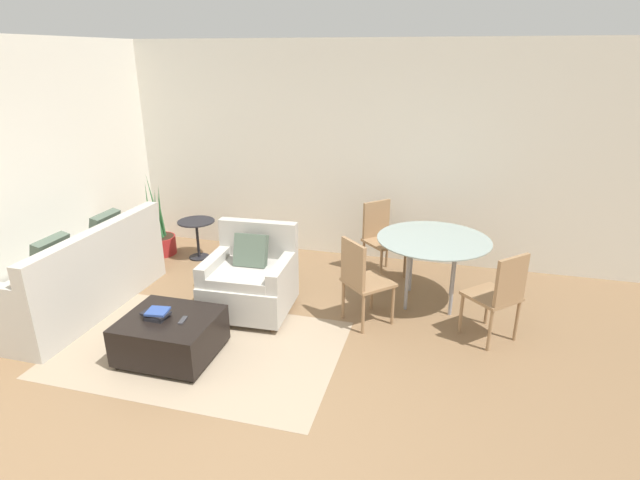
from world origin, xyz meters
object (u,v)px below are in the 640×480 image
(side_table, at_px, (197,232))
(dining_chair_far_left, at_px, (381,233))
(potted_plant, at_px, (160,240))
(dining_chair_near_right, at_px, (500,292))
(ottoman, at_px, (171,335))
(tv_remote_primary, at_px, (183,320))
(armchair, at_px, (250,280))
(dining_table, at_px, (433,245))
(dining_chair_near_left, at_px, (361,277))
(couch, at_px, (80,280))
(book_stack, at_px, (157,314))

(side_table, distance_m, dining_chair_far_left, 2.42)
(potted_plant, xyz_separation_m, dining_chair_near_right, (4.28, -1.15, 0.32))
(ottoman, xyz_separation_m, tv_remote_primary, (0.15, -0.01, 0.18))
(dining_chair_far_left, bearing_deg, armchair, -131.21)
(ottoman, xyz_separation_m, dining_chair_far_left, (1.53, 2.31, 0.30))
(dining_table, relative_size, dining_chair_near_left, 1.32)
(side_table, height_order, dining_chair_near_left, dining_chair_near_left)
(dining_chair_near_right, bearing_deg, armchair, -179.19)
(armchair, xyz_separation_m, side_table, (-1.24, 1.18, 0.01))
(couch, bearing_deg, book_stack, -24.68)
(ottoman, relative_size, side_table, 1.56)
(side_table, distance_m, dining_table, 3.11)
(tv_remote_primary, bearing_deg, couch, 159.21)
(book_stack, bearing_deg, dining_chair_far_left, 55.14)
(couch, height_order, dining_chair_near_left, couch)
(dining_table, xyz_separation_m, dining_chair_near_right, (0.65, -0.65, -0.15))
(side_table, bearing_deg, dining_chair_near_right, -17.20)
(potted_plant, distance_m, dining_chair_far_left, 3.01)
(dining_chair_near_left, distance_m, dining_chair_near_right, 1.29)
(ottoman, relative_size, potted_plant, 0.72)
(book_stack, xyz_separation_m, potted_plant, (-1.36, 2.19, -0.23))
(armchair, height_order, tv_remote_primary, armchair)
(ottoman, distance_m, dining_chair_near_right, 3.02)
(book_stack, relative_size, dining_chair_far_left, 0.29)
(couch, relative_size, armchair, 2.23)
(side_table, height_order, dining_table, dining_table)
(armchair, relative_size, dining_table, 0.76)
(armchair, bearing_deg, dining_chair_near_left, 1.71)
(couch, height_order, dining_table, couch)
(dining_chair_near_left, relative_size, dining_chair_near_right, 1.00)
(couch, distance_m, dining_table, 3.77)
(ottoman, distance_m, dining_chair_far_left, 2.79)
(couch, height_order, ottoman, couch)
(dining_chair_near_left, bearing_deg, couch, -171.56)
(ottoman, distance_m, dining_chair_near_left, 1.86)
(dining_table, height_order, dining_chair_near_left, dining_chair_near_left)
(couch, xyz_separation_m, potted_plant, (-0.04, 1.58, -0.13))
(potted_plant, xyz_separation_m, dining_table, (3.63, -0.50, 0.47))
(dining_chair_near_right, bearing_deg, dining_chair_far_left, 135.00)
(tv_remote_primary, bearing_deg, book_stack, -176.69)
(ottoman, height_order, book_stack, book_stack)
(potted_plant, bearing_deg, dining_chair_near_left, -21.04)
(couch, xyz_separation_m, ottoman, (1.41, -0.58, -0.11))
(couch, height_order, dining_chair_far_left, couch)
(ottoman, relative_size, dining_chair_far_left, 0.90)
(dining_chair_near_right, bearing_deg, dining_chair_near_left, -180.00)
(armchair, bearing_deg, book_stack, -114.69)
(armchair, xyz_separation_m, dining_chair_far_left, (1.16, 1.33, 0.16))
(tv_remote_primary, relative_size, potted_plant, 0.12)
(tv_remote_primary, distance_m, side_table, 2.40)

